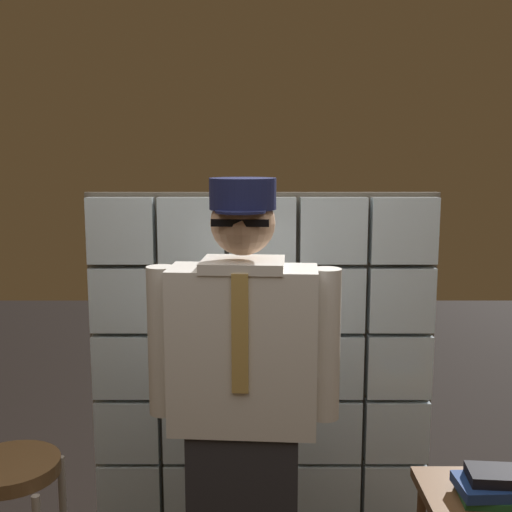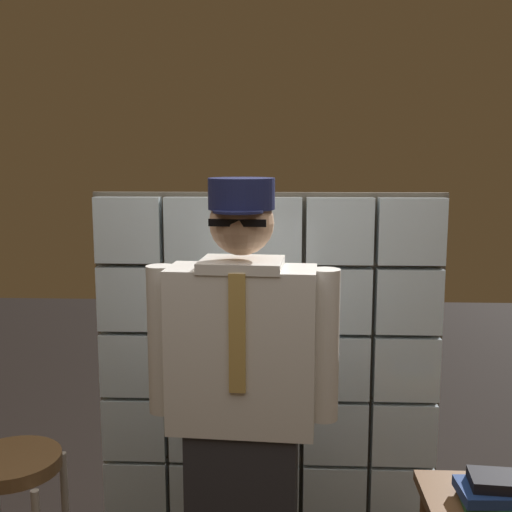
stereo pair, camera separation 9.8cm
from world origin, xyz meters
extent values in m
cube|color=silver|center=(-0.65, 1.23, 0.15)|extent=(0.30, 0.08, 0.30)
cube|color=silver|center=(-0.32, 1.23, 0.15)|extent=(0.30, 0.08, 0.30)
cube|color=silver|center=(0.00, 1.23, 0.15)|extent=(0.30, 0.08, 0.30)
cube|color=silver|center=(0.32, 1.23, 0.15)|extent=(0.30, 0.08, 0.30)
cube|color=silver|center=(0.65, 1.23, 0.15)|extent=(0.30, 0.08, 0.30)
cube|color=silver|center=(-0.65, 1.23, 0.47)|extent=(0.30, 0.08, 0.30)
cube|color=silver|center=(-0.32, 1.23, 0.47)|extent=(0.30, 0.08, 0.30)
cube|color=silver|center=(0.00, 1.23, 0.47)|extent=(0.30, 0.08, 0.30)
cube|color=silver|center=(0.32, 1.23, 0.47)|extent=(0.30, 0.08, 0.30)
cube|color=silver|center=(0.65, 1.23, 0.47)|extent=(0.30, 0.08, 0.30)
cube|color=silver|center=(-0.65, 1.23, 0.80)|extent=(0.30, 0.08, 0.30)
cube|color=silver|center=(-0.32, 1.23, 0.80)|extent=(0.30, 0.08, 0.30)
cube|color=silver|center=(0.00, 1.23, 0.80)|extent=(0.30, 0.08, 0.30)
cube|color=silver|center=(0.32, 1.23, 0.80)|extent=(0.30, 0.08, 0.30)
cube|color=silver|center=(0.65, 1.23, 0.80)|extent=(0.30, 0.08, 0.30)
cube|color=silver|center=(-0.65, 1.23, 1.12)|extent=(0.30, 0.08, 0.30)
cube|color=silver|center=(-0.32, 1.23, 1.12)|extent=(0.30, 0.08, 0.30)
cube|color=silver|center=(0.00, 1.23, 1.12)|extent=(0.30, 0.08, 0.30)
cube|color=silver|center=(0.32, 1.23, 1.12)|extent=(0.30, 0.08, 0.30)
cube|color=silver|center=(0.65, 1.23, 1.12)|extent=(0.30, 0.08, 0.30)
cube|color=silver|center=(-0.65, 1.23, 1.44)|extent=(0.30, 0.08, 0.30)
cube|color=silver|center=(-0.32, 1.23, 1.44)|extent=(0.30, 0.08, 0.30)
cube|color=silver|center=(0.00, 1.23, 1.44)|extent=(0.30, 0.08, 0.30)
cube|color=silver|center=(0.32, 1.23, 1.44)|extent=(0.30, 0.08, 0.30)
cube|color=silver|center=(0.65, 1.23, 1.44)|extent=(0.30, 0.08, 0.30)
cube|color=#5B5447|center=(0.00, 1.28, 0.80)|extent=(1.63, 0.02, 1.63)
cube|color=silver|center=(-0.07, 0.50, 1.11)|extent=(0.53, 0.26, 0.58)
cube|color=tan|center=(-0.08, 0.39, 1.20)|extent=(0.06, 0.01, 0.41)
cube|color=silver|center=(-0.07, 0.50, 1.41)|extent=(0.30, 0.25, 0.04)
sphere|color=tan|center=(-0.07, 0.50, 1.55)|extent=(0.22, 0.22, 0.22)
ellipsoid|color=black|center=(-0.08, 0.45, 1.52)|extent=(0.15, 0.09, 0.10)
cube|color=black|center=(-0.08, 0.40, 1.57)|extent=(0.19, 0.03, 0.02)
cylinder|color=#191E47|center=(-0.08, 0.42, 1.60)|extent=(0.18, 0.18, 0.01)
cylinder|color=#191E47|center=(-0.07, 0.50, 1.65)|extent=(0.23, 0.23, 0.11)
cylinder|color=silver|center=(0.21, 0.48, 1.13)|extent=(0.11, 0.11, 0.53)
cylinder|color=silver|center=(-0.36, 0.52, 1.13)|extent=(0.11, 0.11, 0.53)
cylinder|color=brown|center=(-0.88, 0.40, 0.71)|extent=(0.34, 0.34, 0.05)
cube|color=brown|center=(0.85, 0.47, 0.53)|extent=(0.52, 0.52, 0.04)
cube|color=#1E592D|center=(0.83, 0.49, 0.56)|extent=(0.24, 0.19, 0.03)
cube|color=navy|center=(0.81, 0.49, 0.60)|extent=(0.23, 0.19, 0.04)
cube|color=black|center=(0.84, 0.50, 0.64)|extent=(0.21, 0.16, 0.04)
camera|label=1|loc=(-0.03, -1.63, 1.78)|focal=44.27mm
camera|label=2|loc=(0.07, -1.62, 1.78)|focal=44.27mm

